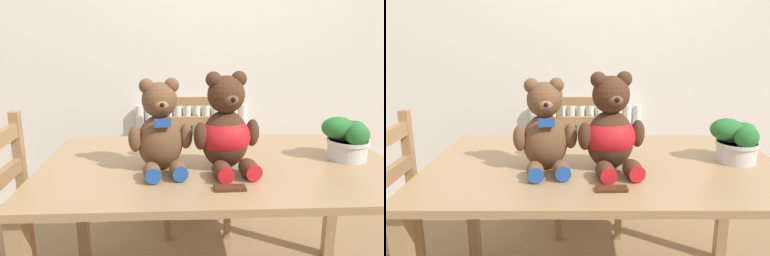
# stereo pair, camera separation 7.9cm
# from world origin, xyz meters

# --- Properties ---
(wall_back) EXTENTS (8.00, 0.04, 2.60)m
(wall_back) POSITION_xyz_m (0.00, 1.71, 1.30)
(wall_back) COLOR silver
(wall_back) RESTS_ON ground_plane
(radiator) EXTENTS (0.84, 0.10, 0.79)m
(radiator) POSITION_xyz_m (-0.06, 1.64, 0.36)
(radiator) COLOR white
(radiator) RESTS_ON ground_plane
(dining_table) EXTENTS (1.55, 0.92, 0.75)m
(dining_table) POSITION_xyz_m (0.00, 0.46, 0.66)
(dining_table) COLOR #9E7A51
(dining_table) RESTS_ON ground_plane
(wooden_chair_behind) EXTENTS (0.43, 0.41, 0.92)m
(wooden_chair_behind) POSITION_xyz_m (-0.05, 1.34, 0.46)
(wooden_chair_behind) COLOR #997047
(wooden_chair_behind) RESTS_ON ground_plane
(teddy_bear_left) EXTENTS (0.27, 0.29, 0.38)m
(teddy_bear_left) POSITION_xyz_m (-0.25, 0.39, 0.91)
(teddy_bear_left) COLOR brown
(teddy_bear_left) RESTS_ON dining_table
(teddy_bear_right) EXTENTS (0.29, 0.32, 0.41)m
(teddy_bear_right) POSITION_xyz_m (0.02, 0.39, 0.91)
(teddy_bear_right) COLOR #472819
(teddy_bear_right) RESTS_ON dining_table
(potted_plant) EXTENTS (0.22, 0.21, 0.20)m
(potted_plant) POSITION_xyz_m (0.58, 0.49, 0.85)
(potted_plant) COLOR beige
(potted_plant) RESTS_ON dining_table
(chocolate_bar) EXTENTS (0.12, 0.05, 0.01)m
(chocolate_bar) POSITION_xyz_m (0.01, 0.16, 0.76)
(chocolate_bar) COLOR #472314
(chocolate_bar) RESTS_ON dining_table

